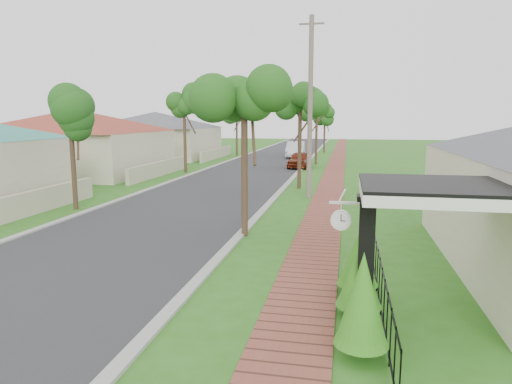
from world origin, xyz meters
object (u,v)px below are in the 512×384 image
Objects in this scene: parked_car_white at (295,150)px; near_tree at (244,106)px; parked_car_red at (299,160)px; utility_pole at (310,108)px; porch_post at (366,266)px; station_clock at (341,219)px.

parked_car_white is 31.72m from near_tree.
near_tree reaches higher than parked_car_red.
near_tree is at bearing -89.88° from parked_car_white.
parked_car_white is at bearing 97.98° from utility_pole.
parked_car_red is 14.55m from utility_pole.
porch_post is 0.29× the size of utility_pole.
parked_car_red is at bearing 98.48° from porch_post.
station_clock is at bearing -59.65° from near_tree.
parked_car_red is 27.70m from station_clock.
near_tree is at bearing -100.69° from utility_pole.
parked_car_white is (-1.40, 9.61, 0.15)m from parked_car_red.
utility_pole is 13.85m from station_clock.
near_tree is at bearing 122.16° from porch_post.
station_clock is at bearing -85.38° from parked_car_white.
porch_post is 0.66× the size of parked_car_red.
utility_pole reaches higher than parked_car_white.
parked_car_red is 0.71× the size of near_tree.
porch_post is 0.51× the size of parked_car_white.
porch_post is 7.74m from near_tree.
near_tree is (-3.75, 5.96, 3.21)m from porch_post.
near_tree reaches higher than station_clock.
parked_car_white is 24.04m from utility_pole.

